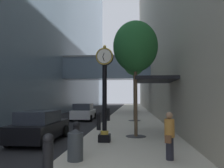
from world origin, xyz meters
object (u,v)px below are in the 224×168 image
object	(u,v)px
street_tree_near	(135,47)
street_clock	(105,88)
bollard_nearest	(48,155)
bollard_fourth	(99,121)
pedestrian_walking	(169,135)
car_black_near	(40,126)
street_tree_mid_near	(134,64)
trash_bin	(75,144)
car_white_mid	(84,112)
bollard_sixth	(108,114)
bollard_fifth	(104,117)
bollard_second	(76,136)

from	to	relation	value
street_tree_near	street_clock	bearing A→B (deg)	-134.14
bollard_nearest	bollard_fourth	world-z (taller)	same
bollard_fourth	pedestrian_walking	size ratio (longest dim) A/B	0.73
bollard_fourth	car_black_near	bearing A→B (deg)	-126.60
street_clock	street_tree_mid_near	world-z (taller)	street_tree_mid_near
street_clock	car_black_near	bearing A→B (deg)	172.87
street_tree_near	trash_bin	size ratio (longest dim) A/B	6.04
car_white_mid	pedestrian_walking	bearing A→B (deg)	-66.71
bollard_sixth	street_tree_mid_near	size ratio (longest dim) A/B	0.18
bollard_fourth	bollard_fifth	distance (m)	2.91
bollard_fifth	pedestrian_walking	bearing A→B (deg)	-70.27
street_tree_mid_near	car_black_near	world-z (taller)	street_tree_mid_near
street_clock	bollard_second	distance (m)	2.94
bollard_sixth	street_tree_near	xyz separation A→B (m)	(2.37, -8.06, 4.29)
bollard_nearest	bollard_fifth	xyz separation A→B (m)	(0.00, 11.64, 0.00)
car_black_near	trash_bin	bearing A→B (deg)	-52.70
street_clock	bollard_fifth	distance (m)	7.04
bollard_nearest	bollard_sixth	bearing A→B (deg)	90.00
bollard_fourth	pedestrian_walking	distance (m)	7.51
street_tree_mid_near	car_white_mid	distance (m)	7.00
street_tree_near	pedestrian_walking	bearing A→B (deg)	-76.50
trash_bin	car_black_near	xyz separation A→B (m)	(-2.79, 3.67, 0.09)
bollard_nearest	street_tree_near	bearing A→B (deg)	69.95
bollard_second	trash_bin	xyz separation A→B (m)	(0.29, -1.22, -0.07)
pedestrian_walking	street_tree_mid_near	bearing A→B (deg)	94.76
street_clock	car_white_mid	bearing A→B (deg)	107.34
bollard_second	pedestrian_walking	xyz separation A→B (m)	(3.44, -0.85, 0.23)
street_tree_near	car_black_near	world-z (taller)	street_tree_near
bollard_nearest	bollard_fourth	xyz separation A→B (m)	(0.00, 8.73, 0.00)
car_black_near	car_white_mid	size ratio (longest dim) A/B	1.03
bollard_sixth	car_black_near	distance (m)	9.54
bollard_second	car_white_mid	size ratio (longest dim) A/B	0.28
bollard_fourth	trash_bin	distance (m)	7.05
street_clock	car_black_near	distance (m)	3.90
bollard_second	bollard_fifth	xyz separation A→B (m)	(0.00, 8.73, 0.00)
bollard_nearest	pedestrian_walking	distance (m)	4.01
street_tree_near	bollard_nearest	bearing A→B (deg)	-110.05
car_black_near	car_white_mid	bearing A→B (deg)	90.98
bollard_second	bollard_fifth	distance (m)	8.73
bollard_nearest	street_tree_mid_near	world-z (taller)	street_tree_mid_near
trash_bin	pedestrian_walking	bearing A→B (deg)	6.79
street_tree_mid_near	car_white_mid	xyz separation A→B (m)	(-5.07, 1.46, -4.61)
bollard_sixth	street_tree_near	distance (m)	9.43
bollard_fourth	car_black_near	distance (m)	4.21
bollard_sixth	car_black_near	bearing A→B (deg)	-105.25
street_tree_near	bollard_sixth	bearing A→B (deg)	106.40
street_tree_mid_near	bollard_nearest	bearing A→B (deg)	-99.07
car_white_mid	bollard_second	bearing A→B (deg)	-78.62
bollard_fourth	bollard_second	bearing A→B (deg)	-90.00
bollard_sixth	car_white_mid	xyz separation A→B (m)	(-2.69, 1.75, 0.05)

